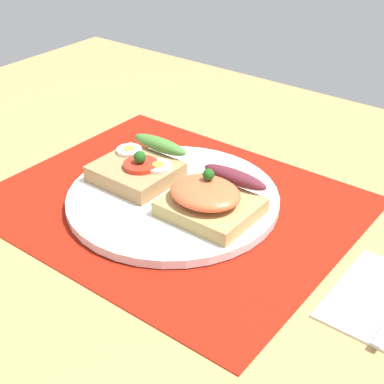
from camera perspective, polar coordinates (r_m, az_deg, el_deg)
name	(u,v)px	position (r cm, az deg, el deg)	size (l,w,h in cm)	color
ground_plane	(173,214)	(72.75, -1.88, -2.26)	(120.00, 90.00, 3.20)	tan
placemat	(173,203)	(71.79, -1.90, -1.10)	(43.29, 35.50, 0.30)	#9D1A0C
plate	(173,198)	(71.42, -1.91, -0.63)	(26.56, 26.56, 1.09)	white
sandwich_egg_tomato	(140,167)	(74.37, -5.24, 2.51)	(9.97, 10.48, 4.36)	tan
sandwich_salmon	(211,198)	(66.83, 1.90, -0.60)	(10.58, 10.57, 5.46)	tan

